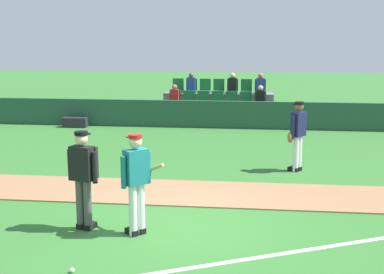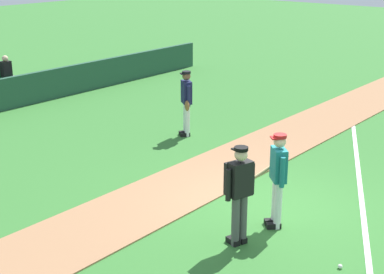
# 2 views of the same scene
# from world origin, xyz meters

# --- Properties ---
(ground_plane) EXTENTS (80.00, 80.00, 0.00)m
(ground_plane) POSITION_xyz_m (0.00, 0.00, 0.00)
(ground_plane) COLOR #33702D
(infield_dirt_path) EXTENTS (28.00, 1.87, 0.03)m
(infield_dirt_path) POSITION_xyz_m (0.00, 1.98, 0.01)
(infield_dirt_path) COLOR #9E704C
(infield_dirt_path) RESTS_ON ground
(foul_line_chalk) EXTENTS (10.79, 5.42, 0.01)m
(foul_line_chalk) POSITION_xyz_m (3.00, -0.50, 0.01)
(foul_line_chalk) COLOR white
(foul_line_chalk) RESTS_ON ground
(batter_teal_jersey) EXTENTS (0.74, 0.68, 1.76)m
(batter_teal_jersey) POSITION_xyz_m (-0.55, -0.49, 0.97)
(batter_teal_jersey) COLOR white
(batter_teal_jersey) RESTS_ON ground
(umpire_home_plate) EXTENTS (0.57, 0.39, 1.76)m
(umpire_home_plate) POSITION_xyz_m (-1.52, -0.34, 1.00)
(umpire_home_plate) COLOR #4C4C4C
(umpire_home_plate) RESTS_ON ground
(runner_navy_jersey) EXTENTS (0.51, 0.55, 1.76)m
(runner_navy_jersey) POSITION_xyz_m (2.50, 4.19, 0.96)
(runner_navy_jersey) COLOR white
(runner_navy_jersey) RESTS_ON ground
(baseball) EXTENTS (0.07, 0.07, 0.07)m
(baseball) POSITION_xyz_m (-1.16, -2.06, 0.04)
(baseball) COLOR white
(baseball) RESTS_ON ground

